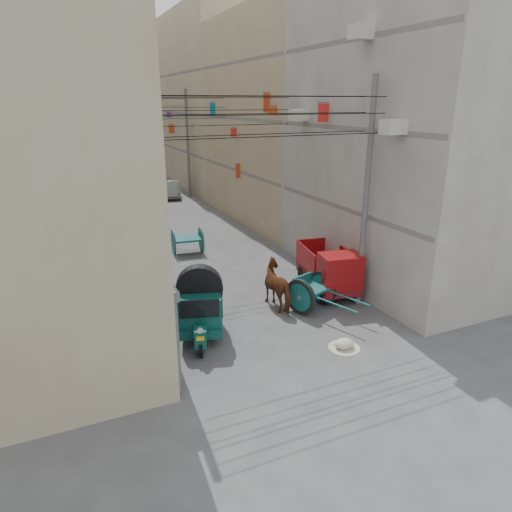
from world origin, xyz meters
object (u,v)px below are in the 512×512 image
distant_car_white (148,204)px  tonga_cart (312,292)px  auto_rickshaw (200,305)px  mini_truck (331,273)px  distant_car_green (124,179)px  second_cart (187,240)px  feed_sack (344,344)px  horse (280,285)px  distant_car_grey (171,189)px

distant_car_white → tonga_cart: bearing=80.5°
auto_rickshaw → distant_car_white: 17.97m
auto_rickshaw → mini_truck: 5.70m
auto_rickshaw → distant_car_green: bearing=103.7°
auto_rickshaw → second_cart: bearing=94.6°
auto_rickshaw → tonga_cart: (4.24, 0.26, -0.39)m
auto_rickshaw → feed_sack: bearing=-16.6°
mini_truck → horse: 2.29m
feed_sack → distant_car_grey: 24.94m
mini_truck → second_cart: (-3.65, 7.19, -0.23)m
second_cart → mini_truck: bearing=-57.0°
distant_car_white → distant_car_grey: distant_car_grey is taller
second_cart → distant_car_grey: bearing=85.1°
horse → distant_car_green: (-1.20, 28.21, -0.23)m
mini_truck → distant_car_green: 28.29m
distant_car_grey → distant_car_green: bearing=122.8°
tonga_cart → distant_car_grey: 22.09m
auto_rickshaw → tonga_cart: 4.27m
second_cart → feed_sack: (1.79, -10.84, -0.53)m
feed_sack → distant_car_green: (-1.62, 31.72, 0.44)m
mini_truck → second_cart: bearing=127.7°
horse → distant_car_green: size_ratio=0.48×
second_cart → distant_car_green: size_ratio=0.38×
second_cart → feed_sack: bearing=-74.6°
auto_rickshaw → feed_sack: auto_rickshaw is taller
distant_car_white → distant_car_grey: bearing=-138.3°
feed_sack → auto_rickshaw: bearing=145.5°
auto_rickshaw → mini_truck: bearing=28.8°
distant_car_white → distant_car_grey: size_ratio=0.94×
tonga_cart → horse: size_ratio=1.57×
second_cart → auto_rickshaw: bearing=-97.2°
tonga_cart → mini_truck: bearing=11.6°
mini_truck → distant_car_white: (-3.66, 16.77, -0.32)m
second_cart → distant_car_green: second_cart is taller
horse → distant_car_grey: 21.45m
auto_rickshaw → horse: (3.32, 0.94, -0.25)m
horse → second_cart: bearing=-84.1°
horse → tonga_cart: bearing=138.9°
distant_car_green → distant_car_grey: bearing=108.0°
auto_rickshaw → distant_car_green: 29.23m
distant_car_grey → horse: bearing=-81.4°
mini_truck → horse: bearing=-165.6°
auto_rickshaw → feed_sack: size_ratio=4.39×
auto_rickshaw → distant_car_white: bearing=101.7°
tonga_cart → horse: (-0.93, 0.68, 0.15)m
distant_car_white → distant_car_green: (0.18, 11.30, 0.00)m
tonga_cart → second_cart: bearing=86.3°
feed_sack → second_cart: bearing=99.4°
distant_car_white → distant_car_grey: 5.26m
mini_truck → feed_sack: 4.17m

